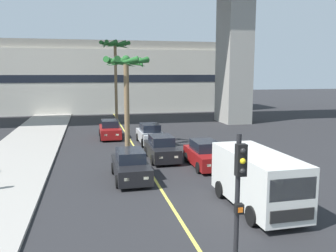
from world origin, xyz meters
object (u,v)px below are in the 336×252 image
Objects in this scene: car_queue_front at (131,166)px; traffic_light_median_near at (239,195)px; car_queue_second at (205,155)px; car_queue_fifth at (110,130)px; delivery_van at (257,179)px; palm_tree_near_median at (126,72)px; car_queue_third at (150,134)px; palm_tree_mid_median at (115,53)px; car_queue_fourth at (162,149)px.

traffic_light_median_near is (1.37, -10.76, 1.99)m from car_queue_front.
car_queue_fifth is (-5.04, 10.86, 0.00)m from car_queue_second.
car_queue_second is 1.00× the size of car_queue_fifth.
delivery_van is 0.77× the size of palm_tree_near_median.
car_queue_front and car_queue_second have the same top height.
palm_tree_mid_median reaches higher than car_queue_third.
car_queue_front is 1.00× the size of car_queue_third.
palm_tree_mid_median is (1.34, 10.14, 7.12)m from car_queue_fifth.
car_queue_front is 11.03m from traffic_light_median_near.
car_queue_second is 0.78× the size of delivery_van.
car_queue_front is 1.00× the size of car_queue_second.
delivery_van is (-0.05, -6.86, 0.57)m from car_queue_second.
palm_tree_near_median is 15.28m from palm_tree_mid_median.
delivery_van is 28.84m from palm_tree_mid_median.
car_queue_front is 0.60× the size of palm_tree_near_median.
palm_tree_mid_median is at bearing 97.25° from car_queue_third.
car_queue_fourth is 20.04m from palm_tree_mid_median.
car_queue_fourth is at bearing -91.98° from car_queue_third.
palm_tree_mid_median reaches higher than car_queue_front.
delivery_van is at bearing -76.72° from car_queue_fourth.
car_queue_third is 0.45× the size of palm_tree_mid_median.
delivery_van reaches higher than car_queue_fifth.
delivery_van is at bearing 59.27° from traffic_light_median_near.
car_queue_fifth is (-3.01, 3.04, 0.00)m from car_queue_third.
palm_tree_mid_median is (-3.70, 20.99, 7.12)m from car_queue_second.
car_queue_second and car_queue_fifth have the same top height.
car_queue_fourth is 0.98× the size of traffic_light_median_near.
traffic_light_median_near is at bearing -87.55° from palm_tree_near_median.
car_queue_fifth is at bearing 94.22° from traffic_light_median_near.
palm_tree_near_median is (-4.11, 5.87, 4.93)m from car_queue_second.
traffic_light_median_near is at bearing -94.31° from car_queue_fourth.
palm_tree_mid_median reaches higher than palm_tree_near_median.
car_queue_second is at bearing -65.10° from car_queue_fifth.
car_queue_third is at bearing 97.66° from delivery_van.
car_queue_fourth is at bearing 57.73° from car_queue_front.
car_queue_front is 12.46m from car_queue_fifth.
car_queue_fourth is at bearing -71.72° from car_queue_fifth.
traffic_light_median_near is 0.45× the size of palm_tree_mid_median.
car_queue_fifth is (-2.82, 8.54, 0.00)m from car_queue_fourth.
traffic_light_median_near is 0.61× the size of palm_tree_near_median.
car_queue_third is 5.51m from car_queue_fourth.
car_queue_third is at bearing -82.75° from palm_tree_mid_median.
palm_tree_near_median is at bearing 124.95° from car_queue_second.
car_queue_second is 6.88m from delivery_van.
delivery_van is at bearing -72.34° from palm_tree_near_median.
car_queue_front and car_queue_fifth have the same top height.
car_queue_second is at bearing -80.00° from palm_tree_mid_median.
car_queue_fourth is 1.00× the size of car_queue_fifth.
palm_tree_near_median is at bearing -136.86° from car_queue_third.
palm_tree_near_median is (-4.05, 12.73, 4.36)m from delivery_van.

